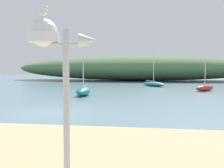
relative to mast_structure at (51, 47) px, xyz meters
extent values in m
plane|color=slate|center=(-3.21, 8.31, -2.76)|extent=(120.00, 120.00, 0.00)
ellipsoid|color=#517547|center=(-0.08, 41.97, -0.62)|extent=(44.49, 11.60, 4.29)
cylinder|color=silver|center=(0.28, 0.00, -1.12)|extent=(0.12, 0.12, 2.88)
cylinder|color=silver|center=(0.28, 0.00, 0.05)|extent=(0.83, 0.07, 0.07)
cylinder|color=white|center=(-0.14, 0.00, 0.17)|extent=(0.56, 0.56, 0.17)
sphere|color=white|center=(-0.14, 0.00, 0.26)|extent=(0.51, 0.51, 0.51)
cone|color=silver|center=(0.69, 0.00, 0.11)|extent=(0.32, 0.25, 0.25)
cylinder|color=orange|center=(-0.13, 0.02, 0.54)|extent=(0.01, 0.01, 0.05)
cylinder|color=orange|center=(-0.15, -0.02, 0.54)|extent=(0.01, 0.01, 0.05)
ellipsoid|color=white|center=(-0.14, 0.00, 0.62)|extent=(0.23, 0.20, 0.12)
ellipsoid|color=#9EA0A8|center=(-0.14, 0.00, 0.65)|extent=(0.21, 0.18, 0.04)
sphere|color=white|center=(-0.06, -0.05, 0.68)|extent=(0.08, 0.08, 0.08)
cone|color=gold|center=(-0.01, -0.08, 0.68)|extent=(0.05, 0.05, 0.02)
ellipsoid|color=#B72D28|center=(7.17, 22.37, -2.47)|extent=(2.39, 2.23, 0.58)
cylinder|color=silver|center=(7.17, 22.37, -1.08)|extent=(0.08, 0.08, 2.56)
cylinder|color=silver|center=(7.44, 22.61, -2.11)|extent=(0.87, 0.76, 0.06)
ellipsoid|color=teal|center=(2.20, 28.17, -2.49)|extent=(3.32, 3.65, 0.55)
cylinder|color=silver|center=(2.20, 28.17, -0.52)|extent=(0.08, 0.08, 3.71)
cylinder|color=silver|center=(1.84, 28.61, -2.13)|extent=(1.13, 1.34, 0.06)
ellipsoid|color=teal|center=(-3.74, 16.63, -2.42)|extent=(1.18, 2.98, 0.68)
cylinder|color=silver|center=(-3.74, 16.63, -0.84)|extent=(0.08, 0.08, 2.88)
cylinder|color=silver|center=(-3.76, 17.07, -2.03)|extent=(0.12, 1.32, 0.06)
camera|label=1|loc=(1.79, -4.57, -0.36)|focal=41.96mm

